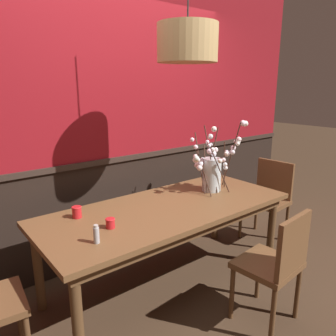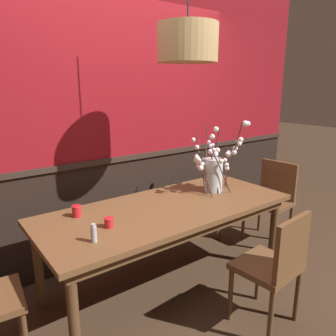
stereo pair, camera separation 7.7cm
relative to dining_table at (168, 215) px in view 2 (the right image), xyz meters
name	(u,v)px [view 2 (the right image)]	position (x,y,z in m)	size (l,w,h in m)	color
ground_plane	(168,283)	(0.00, 0.00, -0.66)	(24.00, 24.00, 0.00)	#422D1E
back_wall	(120,116)	(0.00, 0.78, 0.77)	(5.07, 0.14, 2.88)	black
dining_table	(168,215)	(0.00, 0.00, 0.00)	(2.15, 0.91, 0.74)	brown
chair_far_side_right	(143,195)	(0.31, 0.88, -0.13)	(0.49, 0.45, 0.95)	brown
chair_near_side_right	(275,264)	(0.30, -0.86, -0.16)	(0.45, 0.43, 0.88)	brown
chair_head_east_end	(272,196)	(1.46, 0.00, -0.15)	(0.42, 0.48, 0.89)	brown
vase_with_blossoms	(214,170)	(0.59, 0.06, 0.28)	(0.60, 0.37, 0.67)	silver
candle_holder_nearer_center	(77,211)	(-0.69, 0.25, 0.12)	(0.08, 0.08, 0.09)	red
candle_holder_nearer_edge	(109,222)	(-0.58, -0.08, 0.12)	(0.07, 0.07, 0.07)	red
condiment_bottle	(94,234)	(-0.76, -0.22, 0.14)	(0.04, 0.04, 0.13)	#ADADB2
pendant_lamp	(187,43)	(0.12, -0.08, 1.36)	(0.45, 0.45, 0.99)	tan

